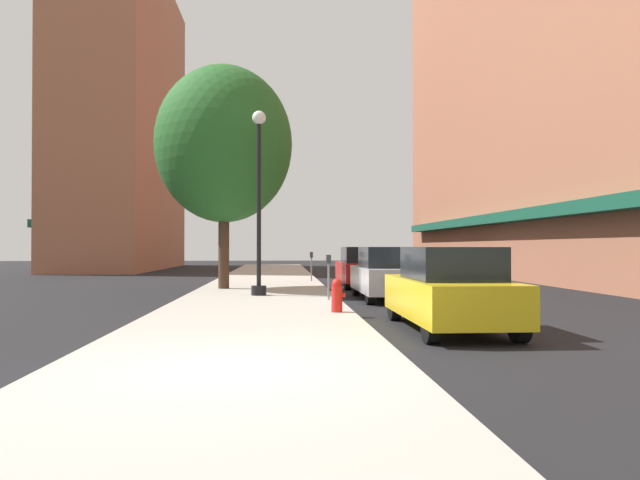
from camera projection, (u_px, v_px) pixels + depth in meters
ground_plane at (357, 285)px, 25.64m from camera, size 90.00×90.00×0.00m
sidewalk_slab at (266, 282)px, 26.37m from camera, size 4.80×50.00×0.12m
building_right_brick at (556, 45)px, 30.52m from camera, size 6.80×40.00×24.49m
building_far_background at (124, 123)px, 43.70m from camera, size 6.80×18.00×21.97m
lamppost at (259, 199)px, 18.67m from camera, size 0.48×0.48×5.90m
fire_hydrant at (337, 295)px, 13.83m from camera, size 0.33×0.26×0.79m
parking_meter_near at (329, 271)px, 17.07m from camera, size 0.14×0.09×1.31m
parking_meter_far at (311, 263)px, 26.46m from camera, size 0.14×0.09×1.31m
tree_near at (224, 145)px, 21.70m from camera, size 5.05×5.05×8.26m
car_yellow at (449, 290)px, 11.64m from camera, size 1.80×4.30×1.66m
car_silver at (387, 274)px, 18.41m from camera, size 1.80×4.30×1.66m
car_red at (362, 268)px, 24.03m from camera, size 1.80×4.30×1.66m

